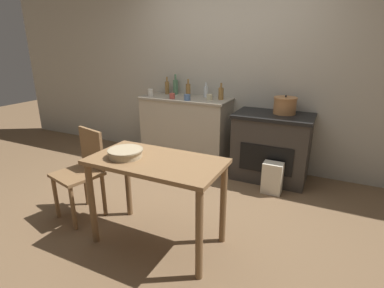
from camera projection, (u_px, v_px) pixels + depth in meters
ground_plane at (176, 210)px, 3.16m from camera, size 14.00×14.00×0.00m
wall_back at (230, 74)px, 4.10m from camera, size 8.00×0.07×2.55m
counter_cabinet at (186, 130)px, 4.32m from camera, size 1.26×0.55×0.95m
stove at (271, 147)px, 3.80m from camera, size 0.94×0.63×0.85m
work_table at (156, 174)px, 2.46m from camera, size 1.10×0.59×0.78m
chair at (83, 170)px, 2.95m from camera, size 0.49×0.49×0.88m
flour_sack at (272, 178)px, 3.47m from camera, size 0.22×0.16×0.37m
stock_pot at (285, 105)px, 3.65m from camera, size 0.28×0.28×0.23m
mixing_bowl_large at (125, 153)px, 2.46m from camera, size 0.29×0.29×0.07m
bottle_far_left at (176, 87)px, 4.38m from camera, size 0.07×0.07×0.29m
bottle_left at (167, 87)px, 4.43m from camera, size 0.06×0.06×0.25m
bottle_mid_left at (188, 90)px, 4.20m from camera, size 0.07×0.07×0.24m
bottle_center_left at (206, 92)px, 4.17m from camera, size 0.06×0.06×0.20m
bottle_center at (221, 93)px, 3.98m from camera, size 0.07×0.07×0.22m
cup_center_right at (150, 92)px, 4.27m from camera, size 0.08×0.08×0.10m
cup_mid_right at (210, 97)px, 3.98m from camera, size 0.08×0.08×0.08m
cup_right at (172, 96)px, 4.05m from camera, size 0.07×0.07×0.08m
cup_far_right at (187, 97)px, 3.94m from camera, size 0.08×0.08×0.08m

